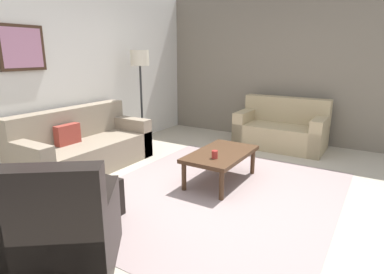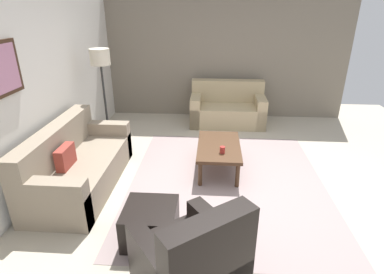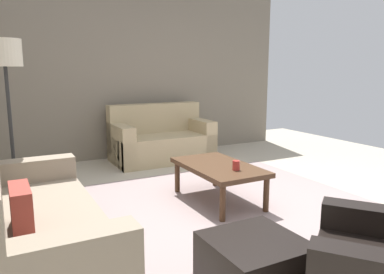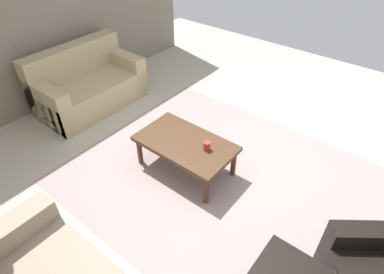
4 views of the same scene
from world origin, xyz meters
name	(u,v)px [view 4 (image 4 of 4)]	position (x,y,z in m)	size (l,w,h in m)	color
ground_plane	(219,177)	(0.00, 0.00, 0.00)	(8.00, 8.00, 0.00)	#B2A893
stone_feature_panel	(41,4)	(3.00, 0.00, 1.40)	(0.12, 5.20, 2.80)	slate
area_rug	(219,177)	(0.00, 0.00, 0.00)	(3.24, 2.75, 0.01)	gray
couch_loveseat	(87,86)	(2.47, -0.07, 0.30)	(0.83, 1.53, 0.88)	tan
coffee_table	(185,145)	(0.40, 0.12, 0.36)	(1.10, 0.64, 0.41)	#472D1C
cup	(207,146)	(0.14, 0.08, 0.46)	(0.08, 0.08, 0.10)	#B2332D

